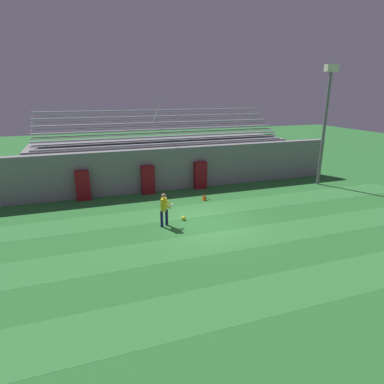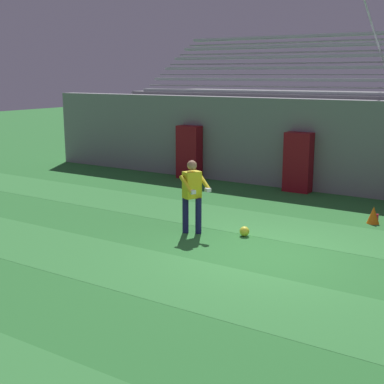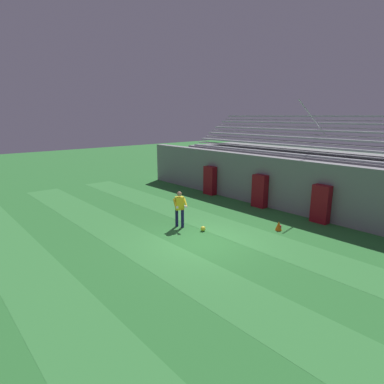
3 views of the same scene
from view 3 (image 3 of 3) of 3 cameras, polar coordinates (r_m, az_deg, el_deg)
The scene contains 13 objects.
ground_plane at distance 13.05m, azimuth 2.00°, elevation -9.02°, with size 80.00×80.00×0.00m, color #2D7533.
turf_stripe_near at distance 10.36m, azimuth -24.24°, elevation -16.58°, with size 28.00×2.00×0.01m, color #38843D.
turf_stripe_mid at distance 11.89m, azimuth -5.18°, elevation -11.38°, with size 28.00×2.00×0.01m, color #38843D.
turf_stripe_far at distance 14.41m, azimuth 7.92°, elevation -6.92°, with size 28.00×2.00×0.01m, color #38843D.
back_wall at distance 17.55m, azimuth 17.76°, elevation 0.99°, with size 24.00×0.60×2.80m, color gray.
padding_pillar_gate_left at distance 18.18m, azimuth 11.96°, elevation 0.17°, with size 0.83×0.44×1.82m, color maroon.
padding_pillar_gate_right at distance 16.36m, azimuth 21.94°, elevation -2.00°, with size 0.83×0.44×1.82m, color maroon.
padding_pillar_far_left at distance 20.74m, azimuth 3.23°, elevation 2.06°, with size 0.83×0.44×1.82m, color maroon.
bleacher_stand at distance 19.85m, azimuth 21.86°, elevation 2.37°, with size 18.00×4.75×5.83m.
goalkeeper at distance 14.55m, azimuth -2.22°, elevation -2.66°, with size 0.70×0.72×1.67m.
soccer_ball at distance 14.29m, azimuth 1.97°, elevation -6.53°, with size 0.22×0.22×0.22m, color yellow.
traffic_cone at distance 14.85m, azimuth 15.15°, elevation -5.81°, with size 0.30×0.30×0.42m, color orange.
water_bottle at distance 14.86m, azimuth 15.45°, elevation -6.19°, with size 0.07×0.07×0.24m, color red.
Camera 3 is at (8.80, -8.26, 4.97)m, focal length 30.00 mm.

